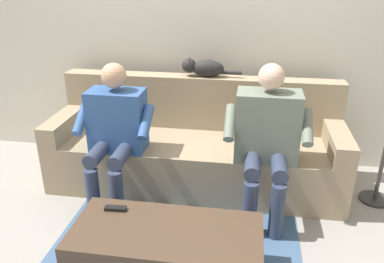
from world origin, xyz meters
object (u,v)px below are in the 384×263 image
(coffee_table, at_px, (167,253))
(cat_on_backrest, at_px, (203,68))
(person_right_seated, at_px, (115,128))
(remote_black, at_px, (116,208))
(couch, at_px, (196,149))
(person_left_seated, at_px, (267,134))

(coffee_table, height_order, cat_on_backrest, cat_on_backrest)
(person_right_seated, bearing_deg, remote_black, 108.05)
(person_right_seated, bearing_deg, coffee_table, 125.41)
(coffee_table, height_order, remote_black, remote_black)
(couch, distance_m, remote_black, 1.08)
(person_left_seated, xyz_separation_m, person_right_seated, (1.12, 0.01, -0.02))
(coffee_table, distance_m, person_right_seated, 1.06)
(cat_on_backrest, bearing_deg, person_right_seated, 46.32)
(couch, bearing_deg, remote_black, 71.15)
(cat_on_backrest, xyz_separation_m, remote_black, (0.37, 1.26, -0.59))
(cat_on_backrest, relative_size, remote_black, 3.84)
(couch, distance_m, cat_on_backrest, 0.69)
(coffee_table, bearing_deg, remote_black, -21.86)
(couch, relative_size, person_right_seated, 2.19)
(cat_on_backrest, distance_m, remote_black, 1.44)
(person_left_seated, distance_m, person_right_seated, 1.12)
(couch, relative_size, cat_on_backrest, 4.70)
(couch, relative_size, person_left_seated, 2.12)
(coffee_table, distance_m, remote_black, 0.42)
(couch, distance_m, coffee_table, 1.17)
(person_left_seated, xyz_separation_m, cat_on_backrest, (0.54, -0.60, 0.31))
(remote_black, bearing_deg, person_right_seated, 104.68)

